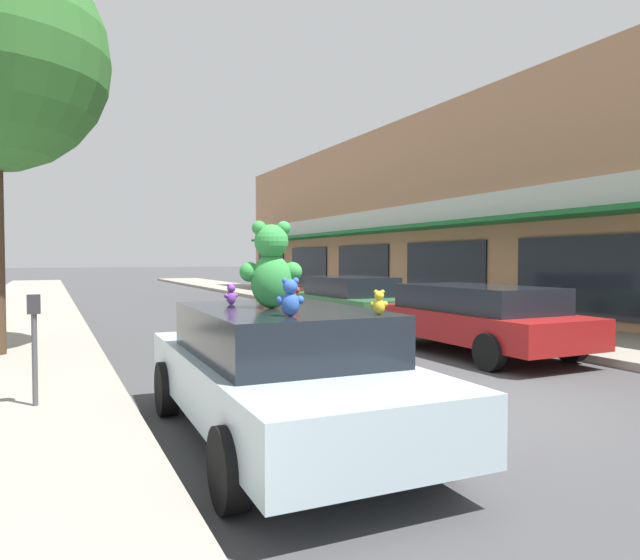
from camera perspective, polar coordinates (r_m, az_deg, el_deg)
The scene contains 12 objects.
ground_plane at distance 7.37m, azimuth 15.44°, elevation -12.29°, with size 260.00×260.00×0.00m, color #424244.
storefront_row at distance 24.77m, azimuth 26.22°, elevation 5.79°, with size 16.34×38.02×7.02m.
plush_art_car at distance 5.81m, azimuth -4.09°, elevation -8.87°, with size 2.06×4.53×1.33m.
teddy_bear_giant at distance 5.68m, azimuth -4.89°, elevation 1.38°, with size 0.66×0.44×0.87m.
teddy_bear_yellow at distance 5.07m, azimuth 5.93°, elevation -2.26°, with size 0.16×0.12×0.22m.
teddy_bear_brown at distance 6.66m, azimuth -5.64°, elevation -1.08°, with size 0.18×0.12×0.25m.
teddy_bear_blue at distance 4.88m, azimuth -2.99°, elevation -1.77°, with size 0.25×0.18×0.33m.
teddy_bear_purple at distance 6.23m, azimuth -8.88°, elevation -1.42°, with size 0.17×0.11×0.23m.
teddy_bear_red at distance 6.42m, azimuth -3.12°, elevation -0.80°, with size 0.25×0.20×0.34m.
parked_car_far_center at distance 11.30m, azimuth 15.39°, elevation -3.50°, with size 2.06×4.48×1.31m.
parked_car_far_right at distance 15.44m, azimuth 3.08°, elevation -1.98°, with size 1.97×4.58×1.35m.
parking_meter at distance 7.26m, azimuth -26.67°, elevation -4.93°, with size 0.14×0.10×1.27m.
Camera 1 is at (-4.70, -5.38, 1.82)m, focal length 32.00 mm.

